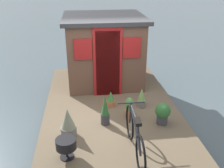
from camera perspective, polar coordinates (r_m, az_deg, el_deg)
ground_plane at (r=6.39m, az=-0.22°, el=-8.81°), size 60.00×60.00×0.00m
houseboat_deck at (r=6.27m, az=-0.22°, el=-7.03°), size 5.54×3.12×0.46m
houseboat_cabin at (r=7.31m, az=-1.75°, el=7.73°), size 2.13×2.20×1.88m
bicycle at (r=4.55m, az=5.07°, el=-11.37°), size 1.65×0.50×0.81m
potted_plant_geranium at (r=5.38m, az=-1.56°, el=-5.91°), size 0.19×0.19×0.68m
potted_plant_thyme at (r=5.52m, az=11.21°, el=-6.27°), size 0.33×0.33×0.48m
potted_plant_fern at (r=6.11m, az=-0.30°, el=-3.42°), size 0.20×0.20×0.39m
potted_plant_lavender at (r=6.13m, az=6.58°, el=-3.11°), size 0.22×0.22×0.47m
potted_plant_rosemary at (r=5.10m, az=-9.75°, el=-8.62°), size 0.31×0.31×0.60m
potted_plant_ivy at (r=5.65m, az=3.86°, el=-5.37°), size 0.18×0.18×0.50m
charcoal_grill at (r=4.58m, az=-10.19°, el=-13.10°), size 0.36×0.36×0.38m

